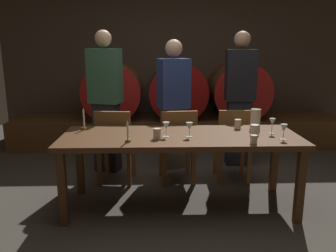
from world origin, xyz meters
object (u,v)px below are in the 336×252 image
object	(u,v)px
guest_right	(240,98)
cup_center_right	(254,139)
candle_left	(84,123)
wine_glass_far_right	(284,129)
guest_left	(106,101)
cup_far_left	(157,134)
candle_right	(128,136)
pitcher	(255,119)
chair_center	(178,143)
chair_right	(234,142)
chair_left	(115,143)
wine_glass_far_left	(166,126)
guest_center	(174,104)
wine_barrel_center	(177,90)
cup_far_right	(255,130)
cup_center_left	(238,124)
dining_table	(180,142)
wine_barrel_left	(114,91)
wine_glass_center_right	(272,123)
wine_glass_center_left	(189,127)
wine_barrel_right	(237,90)

from	to	relation	value
guest_right	cup_center_right	xyz separation A→B (m)	(-0.24, -1.57, -0.13)
candle_left	wine_glass_far_right	size ratio (longest dim) A/B	1.58
guest_left	cup_far_left	bearing A→B (deg)	135.43
candle_right	pitcher	size ratio (longest dim) A/B	0.97
chair_center	chair_right	size ratio (longest dim) A/B	1.00
candle_right	chair_left	bearing A→B (deg)	104.70
cup_center_right	candle_right	bearing A→B (deg)	175.61
wine_glass_far_left	chair_right	bearing A→B (deg)	41.47
guest_center	cup_far_left	distance (m)	1.31
wine_barrel_center	cup_far_right	size ratio (longest dim) A/B	9.27
chair_center	cup_center_left	distance (m)	0.77
guest_left	cup_far_left	world-z (taller)	guest_left
wine_glass_far_left	guest_left	bearing A→B (deg)	122.55
chair_left	candle_right	size ratio (longest dim) A/B	4.38
dining_table	chair_center	world-z (taller)	chair_center
wine_barrel_center	guest_right	bearing A→B (deg)	-54.00
wine_barrel_center	candle_right	size ratio (longest dim) A/B	4.53
cup_center_right	cup_far_right	size ratio (longest dim) A/B	0.79
guest_center	cup_center_right	world-z (taller)	guest_center
pitcher	wine_barrel_center	bearing A→B (deg)	108.45
guest_center	cup_center_left	size ratio (longest dim) A/B	17.09
wine_barrel_left	cup_center_right	distance (m)	3.03
guest_left	candle_left	bearing A→B (deg)	100.31
guest_center	wine_glass_center_right	distance (m)	1.45
chair_left	guest_left	xyz separation A→B (m)	(-0.16, 0.45, 0.42)
candle_left	guest_left	bearing A→B (deg)	82.85
dining_table	wine_glass_far_left	xyz separation A→B (m)	(-0.14, -0.06, 0.17)
chair_center	wine_glass_center_left	world-z (taller)	wine_glass_center_left
wine_glass_center_right	cup_far_left	bearing A→B (deg)	-172.20
guest_right	wine_glass_far_left	xyz separation A→B (m)	(-1.00, -1.31, -0.07)
wine_barrel_right	candle_left	xyz separation A→B (m)	(-2.04, -2.04, -0.08)
candle_right	wine_barrel_right	bearing A→B (deg)	58.34
chair_left	chair_center	distance (m)	0.72
wine_barrel_center	wine_barrel_left	bearing A→B (deg)	180.00
candle_left	cup_far_right	bearing A→B (deg)	-8.56
wine_glass_center_left	wine_glass_center_right	xyz separation A→B (m)	(0.82, 0.10, 0.01)
chair_left	candle_right	world-z (taller)	candle_right
chair_left	wine_glass_far_right	world-z (taller)	wine_glass_far_right
wine_barrel_right	guest_right	distance (m)	1.06
chair_center	candle_right	size ratio (longest dim) A/B	4.38
dining_table	guest_right	world-z (taller)	guest_right
chair_left	wine_glass_center_right	distance (m)	1.75
wine_glass_center_right	cup_far_right	world-z (taller)	wine_glass_center_right
wine_glass_center_left	cup_center_left	distance (m)	0.63
wine_barrel_left	chair_left	distance (m)	1.73
guest_left	wine_glass_far_left	size ratio (longest dim) A/B	12.42
dining_table	chair_center	xyz separation A→B (m)	(0.01, 0.61, -0.18)
wine_glass_far_left	wine_glass_far_right	distance (m)	1.08
candle_right	wine_glass_center_left	size ratio (longest dim) A/B	1.42
guest_right	candle_left	bearing A→B (deg)	30.70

